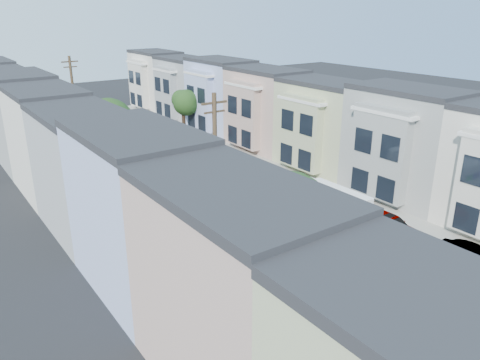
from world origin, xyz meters
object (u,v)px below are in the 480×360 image
(lead_sedan, at_px, (262,190))
(parked_left_b, at_px, (350,316))
(utility_pole_far, at_px, (75,107))
(tree_c, at_px, (182,170))
(parked_right_b, at_px, (390,225))
(parked_right_a, at_px, (472,260))
(tree_d, at_px, (108,125))
(parked_right_c, at_px, (217,152))
(fedex_truck, at_px, (319,207))
(parked_left_c, at_px, (263,261))
(parked_right_d, at_px, (180,136))
(parked_left_d, at_px, (160,192))
(tree_b, at_px, (284,220))
(tree_e, at_px, (66,105))
(tree_far_r, at_px, (185,103))
(utility_pole_near, at_px, (216,180))

(lead_sedan, relative_size, parked_left_b, 0.98)
(utility_pole_far, bearing_deg, tree_c, -90.00)
(tree_c, height_order, parked_right_b, tree_c)
(lead_sedan, distance_m, parked_right_a, 16.28)
(parked_left_b, bearing_deg, tree_d, 92.66)
(parked_right_c, bearing_deg, fedex_truck, -96.44)
(fedex_truck, bearing_deg, lead_sedan, 83.42)
(lead_sedan, height_order, parked_right_b, parked_right_b)
(fedex_truck, bearing_deg, parked_right_b, -40.73)
(parked_right_b, bearing_deg, parked_left_c, 172.00)
(tree_c, distance_m, lead_sedan, 9.40)
(parked_left_c, distance_m, parked_right_d, 29.61)
(parked_left_d, bearing_deg, tree_b, -94.98)
(fedex_truck, xyz_separation_m, parked_right_c, (3.68, 18.37, -1.21))
(fedex_truck, bearing_deg, parked_right_d, 81.43)
(tree_c, distance_m, parked_left_d, 7.76)
(tree_d, bearing_deg, parked_right_b, -62.09)
(utility_pole_far, relative_size, parked_right_b, 2.17)
(tree_e, bearing_deg, tree_far_r, -9.51)
(parked_right_b, bearing_deg, utility_pole_far, 110.49)
(parked_left_d, bearing_deg, tree_d, 101.99)
(parked_left_b, bearing_deg, tree_b, 112.79)
(parked_left_d, bearing_deg, tree_far_r, 54.64)
(tree_d, distance_m, parked_left_b, 26.79)
(parked_left_c, distance_m, parked_right_a, 12.14)
(lead_sedan, xyz_separation_m, parked_right_c, (2.93, 11.23, -0.03))
(lead_sedan, bearing_deg, tree_e, 106.30)
(tree_d, relative_size, utility_pole_far, 0.74)
(parked_left_b, relative_size, parked_left_c, 1.24)
(tree_far_r, distance_m, parked_right_a, 37.31)
(tree_far_r, height_order, lead_sedan, tree_far_r)
(tree_c, bearing_deg, parked_right_b, -35.95)
(utility_pole_near, distance_m, parked_left_b, 10.43)
(tree_b, height_order, parked_right_a, tree_b)
(utility_pole_far, bearing_deg, tree_d, -90.01)
(parked_right_b, bearing_deg, tree_c, 144.13)
(fedex_truck, bearing_deg, tree_b, -146.54)
(tree_e, distance_m, parked_left_c, 32.47)
(fedex_truck, bearing_deg, parked_left_b, -126.80)
(lead_sedan, bearing_deg, fedex_truck, -99.22)
(tree_d, xyz_separation_m, parked_left_b, (1.40, -26.41, -4.30))
(tree_b, bearing_deg, utility_pole_near, 89.98)
(fedex_truck, distance_m, parked_right_c, 18.77)
(utility_pole_near, xyz_separation_m, utility_pole_far, (0.00, 26.00, 0.00))
(utility_pole_far, height_order, parked_left_d, utility_pole_far)
(tree_c, xyz_separation_m, parked_right_d, (11.20, 21.21, -3.94))
(tree_e, height_order, fedex_truck, tree_e)
(parked_left_d, distance_m, parked_right_a, 22.64)
(utility_pole_near, distance_m, parked_right_b, 12.71)
(utility_pole_far, relative_size, parked_right_c, 2.50)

